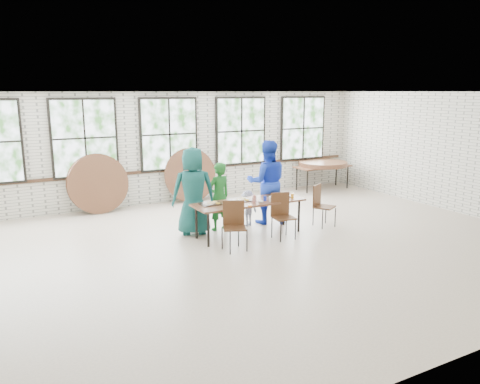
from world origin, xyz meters
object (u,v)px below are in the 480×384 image
object	(u,v)px
storage_table	(323,167)
dining_table	(249,204)
chair_near_left	(234,221)
chair_near_right	(282,212)

from	to	relation	value
storage_table	dining_table	bearing A→B (deg)	-146.99
dining_table	chair_near_left	bearing A→B (deg)	-137.65
dining_table	storage_table	bearing A→B (deg)	34.65
dining_table	chair_near_left	xyz separation A→B (m)	(-0.69, -0.64, -0.13)
chair_near_right	storage_table	distance (m)	5.25
dining_table	storage_table	distance (m)	5.36
chair_near_left	storage_table	distance (m)	6.30
chair_near_left	chair_near_right	xyz separation A→B (m)	(1.21, 0.17, 0.00)
dining_table	chair_near_left	world-z (taller)	chair_near_left
chair_near_left	storage_table	bearing A→B (deg)	59.21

